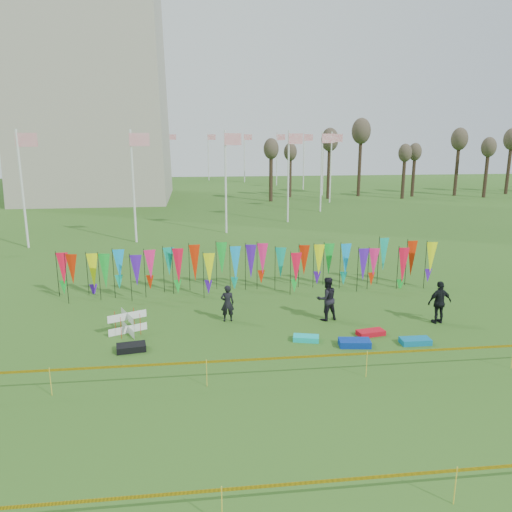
{
  "coord_description": "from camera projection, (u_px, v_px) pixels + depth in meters",
  "views": [
    {
      "loc": [
        -2.36,
        -15.46,
        7.59
      ],
      "look_at": [
        0.24,
        6.0,
        2.35
      ],
      "focal_mm": 35.0,
      "sensor_mm": 36.0,
      "label": 1
    }
  ],
  "objects": [
    {
      "name": "box_kite",
      "position": [
        128.0,
        323.0,
        19.53
      ],
      "size": [
        0.78,
        0.78,
        0.87
      ],
      "rotation": [
        0.0,
        0.0,
        0.43
      ],
      "color": "red",
      "rests_on": "ground"
    },
    {
      "name": "person_left",
      "position": [
        227.0,
        303.0,
        20.76
      ],
      "size": [
        0.59,
        0.44,
        1.57
      ],
      "primitive_type": "imported",
      "rotation": [
        0.0,
        0.0,
        3.19
      ],
      "color": "black",
      "rests_on": "ground"
    },
    {
      "name": "person_right",
      "position": [
        440.0,
        302.0,
        20.51
      ],
      "size": [
        1.12,
        0.73,
        1.8
      ],
      "primitive_type": "imported",
      "rotation": [
        0.0,
        0.0,
        3.28
      ],
      "color": "black",
      "rests_on": "ground"
    },
    {
      "name": "caution_tape_near",
      "position": [
        269.0,
        360.0,
        15.53
      ],
      "size": [
        26.0,
        0.02,
        0.9
      ],
      "color": "#DDAC04",
      "rests_on": "ground"
    },
    {
      "name": "banner_row",
      "position": [
        252.0,
        265.0,
        24.51
      ],
      "size": [
        18.64,
        0.64,
        2.28
      ],
      "color": "black",
      "rests_on": "ground"
    },
    {
      "name": "caution_tape_far",
      "position": [
        311.0,
        484.0,
        9.99
      ],
      "size": [
        26.0,
        0.02,
        0.9
      ],
      "color": "#DDAC04",
      "rests_on": "ground"
    },
    {
      "name": "kite_bag_turquoise",
      "position": [
        306.0,
        338.0,
        18.91
      ],
      "size": [
        1.06,
        0.71,
        0.19
      ],
      "primitive_type": "cube",
      "rotation": [
        0.0,
        0.0,
        -0.25
      ],
      "color": "#0DCECD",
      "rests_on": "ground"
    },
    {
      "name": "kite_bag_blue",
      "position": [
        355.0,
        343.0,
        18.42
      ],
      "size": [
        1.21,
        0.75,
        0.24
      ],
      "primitive_type": "cube",
      "rotation": [
        0.0,
        0.0,
        -0.13
      ],
      "color": "#09309D",
      "rests_on": "ground"
    },
    {
      "name": "flagpole_ring",
      "position": [
        99.0,
        166.0,
        60.71
      ],
      "size": [
        57.4,
        56.16,
        8.0
      ],
      "color": "silver",
      "rests_on": "ground"
    },
    {
      "name": "kite_bag_black",
      "position": [
        131.0,
        348.0,
        18.03
      ],
      "size": [
        1.12,
        0.75,
        0.24
      ],
      "primitive_type": "cube",
      "rotation": [
        0.0,
        0.0,
        0.16
      ],
      "color": "black",
      "rests_on": "ground"
    },
    {
      "name": "ground",
      "position": [
        270.0,
        364.0,
        16.98
      ],
      "size": [
        160.0,
        160.0,
        0.0
      ],
      "primitive_type": "plane",
      "color": "#2A5317",
      "rests_on": "ground"
    },
    {
      "name": "tree_line",
      "position": [
        473.0,
        147.0,
        61.72
      ],
      "size": [
        53.92,
        1.92,
        7.84
      ],
      "color": "#38281C",
      "rests_on": "ground"
    },
    {
      "name": "person_mid",
      "position": [
        327.0,
        299.0,
        20.87
      ],
      "size": [
        1.01,
        0.75,
        1.86
      ],
      "primitive_type": "imported",
      "rotation": [
        0.0,
        0.0,
        3.37
      ],
      "color": "black",
      "rests_on": "ground"
    },
    {
      "name": "kite_bag_teal",
      "position": [
        415.0,
        341.0,
        18.62
      ],
      "size": [
        1.11,
        0.54,
        0.21
      ],
      "primitive_type": "cube",
      "rotation": [
        0.0,
        0.0,
        -0.01
      ],
      "color": "#0B6F9F",
      "rests_on": "ground"
    },
    {
      "name": "kite_bag_red",
      "position": [
        371.0,
        333.0,
        19.43
      ],
      "size": [
        1.14,
        0.68,
        0.2
      ],
      "primitive_type": "cube",
      "rotation": [
        0.0,
        0.0,
        0.18
      ],
      "color": "red",
      "rests_on": "ground"
    }
  ]
}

